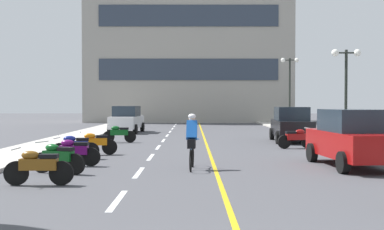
# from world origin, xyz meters

# --- Properties ---
(ground_plane) EXTENTS (140.00, 140.00, 0.00)m
(ground_plane) POSITION_xyz_m (0.00, 21.00, 0.00)
(ground_plane) COLOR #47474C
(curb_left) EXTENTS (2.40, 72.00, 0.12)m
(curb_left) POSITION_xyz_m (-7.20, 24.00, 0.06)
(curb_left) COLOR #B7B2A8
(curb_left) RESTS_ON ground
(curb_right) EXTENTS (2.40, 72.00, 0.12)m
(curb_right) POSITION_xyz_m (7.20, 24.00, 0.06)
(curb_right) COLOR #B7B2A8
(curb_right) RESTS_ON ground
(lane_dash_1) EXTENTS (0.14, 2.20, 0.01)m
(lane_dash_1) POSITION_xyz_m (-2.00, 6.00, 0.00)
(lane_dash_1) COLOR silver
(lane_dash_1) RESTS_ON ground
(lane_dash_2) EXTENTS (0.14, 2.20, 0.01)m
(lane_dash_2) POSITION_xyz_m (-2.00, 10.00, 0.00)
(lane_dash_2) COLOR silver
(lane_dash_2) RESTS_ON ground
(lane_dash_3) EXTENTS (0.14, 2.20, 0.01)m
(lane_dash_3) POSITION_xyz_m (-2.00, 14.00, 0.00)
(lane_dash_3) COLOR silver
(lane_dash_3) RESTS_ON ground
(lane_dash_4) EXTENTS (0.14, 2.20, 0.01)m
(lane_dash_4) POSITION_xyz_m (-2.00, 18.00, 0.00)
(lane_dash_4) COLOR silver
(lane_dash_4) RESTS_ON ground
(lane_dash_5) EXTENTS (0.14, 2.20, 0.01)m
(lane_dash_5) POSITION_xyz_m (-2.00, 22.00, 0.00)
(lane_dash_5) COLOR silver
(lane_dash_5) RESTS_ON ground
(lane_dash_6) EXTENTS (0.14, 2.20, 0.01)m
(lane_dash_6) POSITION_xyz_m (-2.00, 26.00, 0.00)
(lane_dash_6) COLOR silver
(lane_dash_6) RESTS_ON ground
(lane_dash_7) EXTENTS (0.14, 2.20, 0.01)m
(lane_dash_7) POSITION_xyz_m (-2.00, 30.00, 0.00)
(lane_dash_7) COLOR silver
(lane_dash_7) RESTS_ON ground
(lane_dash_8) EXTENTS (0.14, 2.20, 0.01)m
(lane_dash_8) POSITION_xyz_m (-2.00, 34.00, 0.00)
(lane_dash_8) COLOR silver
(lane_dash_8) RESTS_ON ground
(lane_dash_9) EXTENTS (0.14, 2.20, 0.01)m
(lane_dash_9) POSITION_xyz_m (-2.00, 38.00, 0.00)
(lane_dash_9) COLOR silver
(lane_dash_9) RESTS_ON ground
(lane_dash_10) EXTENTS (0.14, 2.20, 0.01)m
(lane_dash_10) POSITION_xyz_m (-2.00, 42.00, 0.00)
(lane_dash_10) COLOR silver
(lane_dash_10) RESTS_ON ground
(lane_dash_11) EXTENTS (0.14, 2.20, 0.01)m
(lane_dash_11) POSITION_xyz_m (-2.00, 46.00, 0.00)
(lane_dash_11) COLOR silver
(lane_dash_11) RESTS_ON ground
(centre_line_yellow) EXTENTS (0.12, 66.00, 0.01)m
(centre_line_yellow) POSITION_xyz_m (0.25, 24.00, 0.00)
(centre_line_yellow) COLOR gold
(centre_line_yellow) RESTS_ON ground
(office_building) EXTENTS (21.65, 8.32, 18.12)m
(office_building) POSITION_xyz_m (-0.80, 49.10, 9.06)
(office_building) COLOR #9E998E
(office_building) RESTS_ON ground
(street_lamp_mid) EXTENTS (1.46, 0.36, 4.55)m
(street_lamp_mid) POSITION_xyz_m (7.14, 19.84, 3.50)
(street_lamp_mid) COLOR black
(street_lamp_mid) RESTS_ON curb_right
(street_lamp_far) EXTENTS (1.46, 0.36, 5.52)m
(street_lamp_far) POSITION_xyz_m (7.38, 34.69, 4.12)
(street_lamp_far) COLOR black
(street_lamp_far) RESTS_ON curb_right
(parked_car_near) EXTENTS (2.16, 4.31, 1.82)m
(parked_car_near) POSITION_xyz_m (4.61, 11.25, 0.92)
(parked_car_near) COLOR black
(parked_car_near) RESTS_ON ground
(parked_car_mid) EXTENTS (2.10, 4.29, 1.82)m
(parked_car_mid) POSITION_xyz_m (4.73, 21.16, 0.92)
(parked_car_mid) COLOR black
(parked_car_mid) RESTS_ON ground
(parked_car_far) EXTENTS (2.13, 4.30, 1.82)m
(parked_car_far) POSITION_xyz_m (-4.93, 28.97, 0.92)
(parked_car_far) COLOR black
(parked_car_far) RESTS_ON ground
(motorcycle_2) EXTENTS (1.70, 0.60, 0.92)m
(motorcycle_2) POSITION_xyz_m (-4.22, 7.83, 0.47)
(motorcycle_2) COLOR black
(motorcycle_2) RESTS_ON ground
(motorcycle_3) EXTENTS (1.64, 0.80, 0.92)m
(motorcycle_3) POSITION_xyz_m (-4.27, 9.75, 0.47)
(motorcycle_3) COLOR black
(motorcycle_3) RESTS_ON ground
(motorcycle_4) EXTENTS (1.70, 0.60, 0.92)m
(motorcycle_4) POSITION_xyz_m (-4.24, 11.42, 0.47)
(motorcycle_4) COLOR black
(motorcycle_4) RESTS_ON ground
(motorcycle_5) EXTENTS (1.69, 0.60, 0.92)m
(motorcycle_5) POSITION_xyz_m (-4.65, 13.28, 0.47)
(motorcycle_5) COLOR black
(motorcycle_5) RESTS_ON ground
(motorcycle_6) EXTENTS (1.69, 0.63, 0.92)m
(motorcycle_6) POSITION_xyz_m (-4.23, 14.75, 0.47)
(motorcycle_6) COLOR black
(motorcycle_6) RESTS_ON ground
(motorcycle_7) EXTENTS (1.68, 0.64, 0.92)m
(motorcycle_7) POSITION_xyz_m (4.18, 17.47, 0.47)
(motorcycle_7) COLOR black
(motorcycle_7) RESTS_ON ground
(motorcycle_8) EXTENTS (1.70, 0.60, 0.92)m
(motorcycle_8) POSITION_xyz_m (-4.18, 20.64, 0.47)
(motorcycle_8) COLOR black
(motorcycle_8) RESTS_ON ground
(cyclist_rider) EXTENTS (0.42, 1.77, 1.71)m
(cyclist_rider) POSITION_xyz_m (-0.46, 10.75, 0.89)
(cyclist_rider) COLOR black
(cyclist_rider) RESTS_ON ground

